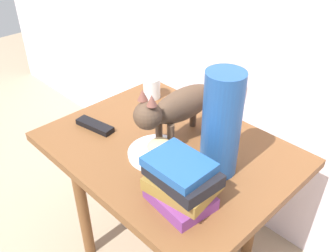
% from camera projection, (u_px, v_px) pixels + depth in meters
% --- Properties ---
extents(ground_plane, '(6.00, 6.00, 0.00)m').
position_uv_depth(ground_plane, '(168.00, 251.00, 1.54)').
color(ground_plane, gray).
extents(side_table, '(0.82, 0.62, 0.55)m').
position_uv_depth(side_table, '(168.00, 163.00, 1.27)').
color(side_table, brown).
rests_on(side_table, ground).
extents(plate, '(0.19, 0.19, 0.01)m').
position_uv_depth(plate, '(158.00, 153.00, 1.19)').
color(plate, silver).
rests_on(plate, side_table).
extents(bread_roll, '(0.09, 0.10, 0.05)m').
position_uv_depth(bread_roll, '(159.00, 146.00, 1.17)').
color(bread_roll, '#E0BC7A').
rests_on(bread_roll, plate).
extents(cat, '(0.11, 0.48, 0.23)m').
position_uv_depth(cat, '(177.00, 107.00, 1.19)').
color(cat, '#4C3828').
rests_on(cat, side_table).
extents(book_stack, '(0.20, 0.17, 0.14)m').
position_uv_depth(book_stack, '(181.00, 182.00, 0.98)').
color(book_stack, '#72337A').
rests_on(book_stack, side_table).
extents(green_vase, '(0.11, 0.11, 0.33)m').
position_uv_depth(green_vase, '(221.00, 125.00, 1.04)').
color(green_vase, navy).
rests_on(green_vase, side_table).
extents(candle_jar, '(0.07, 0.07, 0.08)m').
position_uv_depth(candle_jar, '(152.00, 89.00, 1.49)').
color(candle_jar, silver).
rests_on(candle_jar, side_table).
extents(tv_remote, '(0.16, 0.07, 0.02)m').
position_uv_depth(tv_remote, '(95.00, 126.00, 1.32)').
color(tv_remote, black).
rests_on(tv_remote, side_table).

